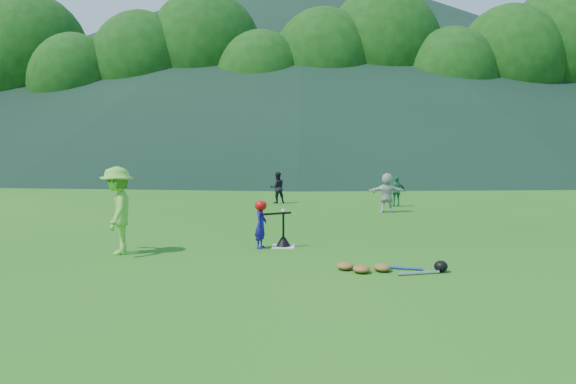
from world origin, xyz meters
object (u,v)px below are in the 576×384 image
(equipment_pile, at_px, (382,267))
(batting_tee, at_px, (283,241))
(home_plate, at_px, (283,247))
(fielder_b, at_px, (277,188))
(batter_child, at_px, (261,225))
(fielder_c, at_px, (397,192))
(fielder_d, at_px, (387,193))
(adult_coach, at_px, (118,210))

(equipment_pile, bearing_deg, batting_tee, 129.41)
(home_plate, distance_m, fielder_b, 8.32)
(batter_child, height_order, fielder_c, fielder_c)
(fielder_b, height_order, equipment_pile, fielder_b)
(batter_child, relative_size, fielder_c, 0.94)
(fielder_d, xyz_separation_m, equipment_pile, (-1.15, -7.90, -0.53))
(fielder_b, height_order, fielder_d, fielder_d)
(fielder_b, xyz_separation_m, equipment_pile, (2.31, -10.38, -0.48))
(home_plate, distance_m, fielder_c, 8.14)
(fielder_b, distance_m, fielder_d, 4.26)
(home_plate, distance_m, equipment_pile, 2.71)
(fielder_c, xyz_separation_m, fielder_d, (-0.54, -1.57, 0.10))
(fielder_b, xyz_separation_m, fielder_d, (3.46, -2.48, 0.05))
(fielder_d, height_order, equipment_pile, fielder_d)
(adult_coach, xyz_separation_m, fielder_b, (2.51, 9.10, -0.28))
(equipment_pile, bearing_deg, home_plate, 129.41)
(fielder_b, xyz_separation_m, batting_tee, (0.59, -8.29, -0.42))
(batter_child, xyz_separation_m, adult_coach, (-2.65, -0.67, 0.36))
(adult_coach, bearing_deg, equipment_pile, 63.14)
(adult_coach, bearing_deg, batter_child, 92.16)
(fielder_d, relative_size, equipment_pile, 0.67)
(adult_coach, bearing_deg, fielder_b, 152.68)
(fielder_b, bearing_deg, equipment_pile, 83.74)
(home_plate, height_order, adult_coach, adult_coach)
(fielder_b, height_order, fielder_c, fielder_b)
(home_plate, distance_m, batting_tee, 0.12)
(batter_child, distance_m, fielder_d, 6.81)
(equipment_pile, bearing_deg, adult_coach, 165.06)
(batter_child, relative_size, fielder_d, 0.78)
(fielder_d, bearing_deg, home_plate, 60.30)
(home_plate, xyz_separation_m, adult_coach, (-3.10, -0.81, 0.82))
(home_plate, relative_size, fielder_d, 0.38)
(adult_coach, distance_m, fielder_c, 10.46)
(adult_coach, bearing_deg, fielder_d, 126.03)
(fielder_d, bearing_deg, fielder_b, -39.05)
(fielder_b, xyz_separation_m, fielder_c, (4.00, -0.91, -0.04))
(fielder_b, relative_size, batting_tee, 1.60)
(home_plate, xyz_separation_m, fielder_d, (2.87, 5.81, 0.59))
(fielder_c, distance_m, fielder_d, 1.66)
(fielder_b, relative_size, fielder_d, 0.91)
(batting_tee, bearing_deg, batter_child, -162.04)
(batting_tee, bearing_deg, equipment_pile, -50.59)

